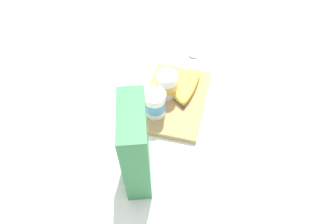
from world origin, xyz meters
TOP-DOWN VIEW (x-y plane):
  - ground_plane at (0.00, 0.00)m, footprint 2.40×2.40m
  - cutting_board at (0.00, 0.00)m, footprint 0.32×0.21m
  - cereal_box at (-0.30, 0.04)m, footprint 0.19×0.12m
  - yogurt_cup_front at (-0.08, 0.05)m, footprint 0.08×0.08m
  - yogurt_cup_back at (0.02, 0.03)m, footprint 0.07×0.07m
  - banana_bunch at (0.05, -0.01)m, footprint 0.19×0.17m
  - spoon at (0.24, -0.04)m, footprint 0.06×0.13m

SIDE VIEW (x-z plane):
  - ground_plane at x=0.00m, z-range 0.00..0.00m
  - spoon at x=0.24m, z-range 0.00..0.01m
  - cutting_board at x=0.00m, z-range 0.00..0.02m
  - banana_bunch at x=0.05m, z-range 0.02..0.05m
  - yogurt_cup_back at x=0.02m, z-range 0.02..0.11m
  - yogurt_cup_front at x=-0.08m, z-range 0.02..0.11m
  - cereal_box at x=-0.30m, z-range 0.00..0.29m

